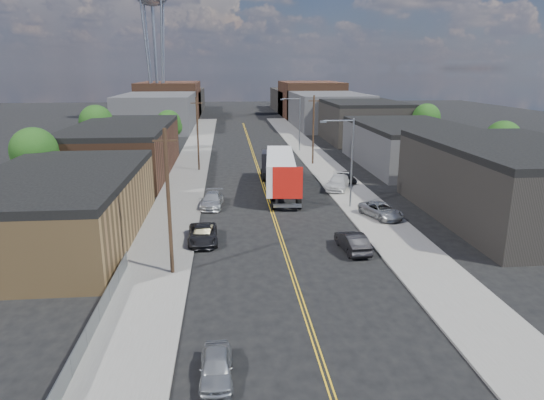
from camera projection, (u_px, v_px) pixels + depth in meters
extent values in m
plane|color=black|center=(253.00, 152.00, 82.04)|extent=(260.00, 260.00, 0.00)
cube|color=gold|center=(258.00, 170.00, 67.63)|extent=(0.32, 120.00, 0.01)
cube|color=slate|center=(190.00, 170.00, 66.76)|extent=(5.00, 140.00, 0.15)
cube|color=slate|center=(325.00, 168.00, 68.46)|extent=(5.00, 140.00, 0.15)
cube|color=brown|center=(59.00, 210.00, 39.42)|extent=(12.00, 22.00, 5.00)
cube|color=black|center=(55.00, 177.00, 38.68)|extent=(12.00, 22.00, 0.60)
cube|color=#442A1B|center=(123.00, 152.00, 64.27)|extent=(12.00, 26.00, 6.00)
cube|color=black|center=(121.00, 127.00, 63.40)|extent=(12.00, 26.00, 0.60)
cube|color=black|center=(513.00, 185.00, 44.73)|extent=(14.00, 22.00, 6.50)
cube|color=black|center=(518.00, 147.00, 43.80)|extent=(14.00, 22.00, 0.60)
cube|color=navy|center=(443.00, 183.00, 44.03)|extent=(0.30, 20.00, 0.80)
cube|color=#3C3C3E|center=(410.00, 147.00, 69.84)|extent=(14.00, 24.00, 5.50)
cube|color=black|center=(411.00, 125.00, 69.04)|extent=(14.00, 24.00, 0.60)
cube|color=black|center=(361.00, 122.00, 94.63)|extent=(14.00, 22.00, 7.00)
cube|color=black|center=(362.00, 103.00, 93.63)|extent=(14.00, 22.00, 0.60)
cube|color=#3C3C3E|center=(159.00, 111.00, 112.83)|extent=(16.00, 30.00, 8.00)
cube|color=#3C3C3E|center=(327.00, 110.00, 116.41)|extent=(16.00, 30.00, 8.00)
cube|color=#442A1B|center=(170.00, 100.00, 136.59)|extent=(16.00, 26.00, 10.00)
cube|color=#442A1B|center=(310.00, 99.00, 140.17)|extent=(16.00, 26.00, 10.00)
cube|color=black|center=(177.00, 101.00, 156.20)|extent=(16.00, 40.00, 7.00)
cube|color=black|center=(300.00, 100.00, 159.78)|extent=(16.00, 40.00, 7.00)
cylinder|color=gray|center=(156.00, 63.00, 124.18)|extent=(0.80, 0.80, 30.00)
cylinder|color=gray|center=(148.00, 63.00, 122.33)|extent=(1.94, 1.94, 29.98)
cylinder|color=gray|center=(162.00, 63.00, 122.64)|extent=(1.94, 1.94, 29.98)
cylinder|color=gray|center=(150.00, 63.00, 125.71)|extent=(1.94, 1.94, 29.98)
cylinder|color=gray|center=(164.00, 63.00, 126.03)|extent=(1.94, 1.94, 29.98)
cylinder|color=gray|center=(352.00, 164.00, 47.95)|extent=(0.18, 0.18, 9.00)
cylinder|color=gray|center=(339.00, 121.00, 46.69)|extent=(3.00, 0.12, 0.12)
cube|color=gray|center=(323.00, 122.00, 46.58)|extent=(0.60, 0.25, 0.18)
cylinder|color=gray|center=(300.00, 125.00, 81.58)|extent=(0.18, 0.18, 9.00)
cylinder|color=gray|center=(291.00, 99.00, 80.32)|extent=(3.00, 0.12, 0.12)
cube|color=gray|center=(282.00, 99.00, 80.21)|extent=(0.60, 0.25, 0.18)
cylinder|color=black|center=(169.00, 204.00, 31.95)|extent=(0.26, 0.26, 10.00)
cube|color=black|center=(165.00, 141.00, 30.85)|extent=(1.60, 0.12, 0.12)
cylinder|color=black|center=(198.00, 135.00, 65.58)|extent=(0.26, 0.26, 10.00)
cube|color=black|center=(196.00, 103.00, 64.48)|extent=(1.60, 0.12, 0.12)
cylinder|color=black|center=(313.00, 130.00, 69.93)|extent=(0.26, 0.26, 10.00)
cube|color=black|center=(314.00, 101.00, 68.83)|extent=(1.60, 0.12, 0.12)
cube|color=slate|center=(99.00, 315.00, 26.57)|extent=(0.02, 16.00, 1.20)
cube|color=slate|center=(98.00, 305.00, 26.41)|extent=(0.05, 16.00, 0.05)
cylinder|color=black|center=(38.00, 183.00, 50.51)|extent=(0.36, 0.36, 4.25)
sphere|color=#173A10|center=(34.00, 151.00, 49.62)|extent=(4.76, 4.76, 4.76)
sphere|color=#173A10|center=(42.00, 158.00, 50.18)|extent=(3.74, 3.74, 3.74)
sphere|color=#173A10|center=(28.00, 157.00, 49.34)|extent=(3.40, 3.40, 3.40)
cylinder|color=black|center=(98.00, 145.00, 74.50)|extent=(0.36, 0.36, 4.50)
sphere|color=#173A10|center=(96.00, 122.00, 73.55)|extent=(5.04, 5.04, 5.04)
sphere|color=#173A10|center=(101.00, 127.00, 74.13)|extent=(3.96, 3.96, 3.96)
sphere|color=#173A10|center=(93.00, 126.00, 73.29)|extent=(3.60, 3.60, 3.60)
cylinder|color=black|center=(170.00, 140.00, 82.22)|extent=(0.36, 0.36, 3.75)
sphere|color=#173A10|center=(169.00, 123.00, 81.43)|extent=(4.20, 4.20, 4.20)
sphere|color=#173A10|center=(173.00, 127.00, 81.97)|extent=(3.30, 3.30, 3.30)
sphere|color=#173A10|center=(165.00, 126.00, 81.14)|extent=(3.00, 3.00, 3.00)
cylinder|color=black|center=(500.00, 164.00, 61.15)|extent=(0.36, 0.36, 4.00)
sphere|color=#173A10|center=(503.00, 139.00, 60.31)|extent=(4.48, 4.48, 4.48)
sphere|color=#173A10|center=(505.00, 145.00, 60.86)|extent=(3.52, 3.52, 3.52)
sphere|color=#173A10|center=(500.00, 144.00, 60.02)|extent=(3.20, 3.20, 3.20)
cylinder|color=black|center=(425.00, 137.00, 84.17)|extent=(0.36, 0.36, 4.25)
sphere|color=#173A10|center=(426.00, 117.00, 83.28)|extent=(4.76, 4.76, 4.76)
sphere|color=#173A10|center=(429.00, 122.00, 83.85)|extent=(3.74, 3.74, 3.74)
sphere|color=#173A10|center=(424.00, 121.00, 83.01)|extent=(3.40, 3.40, 3.40)
cube|color=silver|center=(280.00, 169.00, 53.45)|extent=(4.13, 13.64, 3.13)
cube|color=#B2130D|center=(288.00, 183.00, 46.99)|extent=(2.93, 0.39, 3.15)
cube|color=gray|center=(287.00, 206.00, 47.60)|extent=(2.81, 0.85, 0.25)
cube|color=black|center=(273.00, 165.00, 61.71)|extent=(3.11, 3.82, 3.47)
cylinder|color=black|center=(286.00, 202.00, 48.95)|extent=(3.00, 1.38, 1.12)
cylinder|color=black|center=(273.00, 174.00, 62.02)|extent=(2.89, 1.37, 1.12)
imported|color=#A1A4A6|center=(216.00, 367.00, 21.85)|extent=(1.50, 3.73, 1.27)
imported|color=#9C9066|center=(203.00, 235.00, 39.21)|extent=(1.78, 3.98, 1.27)
imported|color=black|center=(203.00, 234.00, 39.15)|extent=(2.51, 5.10, 1.39)
imported|color=#AAADAF|center=(212.00, 200.00, 49.21)|extent=(2.49, 5.15, 1.45)
imported|color=black|center=(352.00, 242.00, 37.27)|extent=(1.97, 4.68, 1.50)
imported|color=#9EA0A2|center=(381.00, 210.00, 45.28)|extent=(3.77, 5.44, 1.38)
imported|color=#B9B9B9|center=(338.00, 182.00, 56.03)|extent=(3.98, 5.78, 1.55)
imported|color=black|center=(347.00, 177.00, 59.44)|extent=(1.89, 3.94, 1.30)
imported|color=black|center=(282.00, 167.00, 66.13)|extent=(2.26, 4.72, 1.30)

